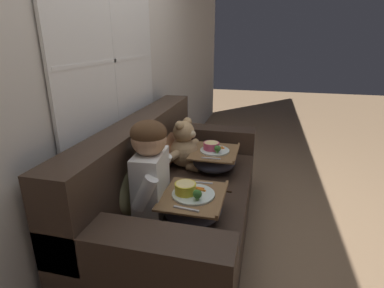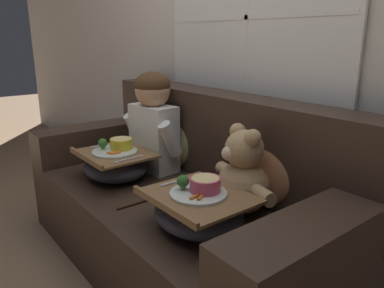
% 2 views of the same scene
% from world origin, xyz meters
% --- Properties ---
extents(ground_plane, '(14.00, 14.00, 0.00)m').
position_xyz_m(ground_plane, '(0.00, 0.00, 0.00)').
color(ground_plane, '#8E7051').
extents(wall_back_with_window, '(8.00, 0.08, 2.60)m').
position_xyz_m(wall_back_with_window, '(0.00, 0.52, 1.30)').
color(wall_back_with_window, beige).
rests_on(wall_back_with_window, ground_plane).
extents(couch, '(1.91, 0.89, 0.90)m').
position_xyz_m(couch, '(0.00, 0.07, 0.33)').
color(couch, '#38281E').
rests_on(couch, ground_plane).
extents(throw_pillow_behind_child, '(0.40, 0.19, 0.42)m').
position_xyz_m(throw_pillow_behind_child, '(-0.37, 0.26, 0.61)').
color(throw_pillow_behind_child, '#898456').
rests_on(throw_pillow_behind_child, couch).
extents(throw_pillow_behind_teddy, '(0.37, 0.18, 0.38)m').
position_xyz_m(throw_pillow_behind_teddy, '(0.37, 0.26, 0.61)').
color(throw_pillow_behind_teddy, '#B2754C').
rests_on(throw_pillow_behind_teddy, couch).
extents(child_figure, '(0.42, 0.21, 0.58)m').
position_xyz_m(child_figure, '(-0.37, 0.11, 0.74)').
color(child_figure, white).
rests_on(child_figure, couch).
extents(teddy_bear, '(0.43, 0.31, 0.40)m').
position_xyz_m(teddy_bear, '(0.37, 0.10, 0.59)').
color(teddy_bear, tan).
rests_on(teddy_bear, couch).
extents(lap_tray_child, '(0.41, 0.36, 0.23)m').
position_xyz_m(lap_tray_child, '(-0.37, -0.15, 0.51)').
color(lap_tray_child, '#2D2D38').
rests_on(lap_tray_child, child_figure).
extents(lap_tray_teddy, '(0.42, 0.36, 0.23)m').
position_xyz_m(lap_tray_teddy, '(0.37, -0.15, 0.51)').
color(lap_tray_teddy, '#2D2D38').
rests_on(lap_tray_teddy, teddy_bear).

